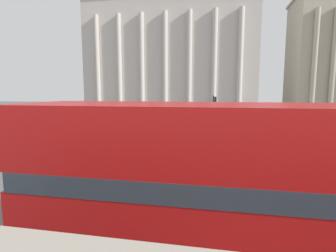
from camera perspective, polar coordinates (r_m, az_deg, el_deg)
name	(u,v)px	position (r m, az deg, el deg)	size (l,w,h in m)	color
double_decker_bus	(243,186)	(6.29, 16.05, -12.48)	(10.37, 2.74, 4.18)	black
plaza_building_left	(172,59)	(55.83, 0.87, 14.43)	(33.48, 14.69, 22.31)	#BCB2A8
traffic_light_near	(251,135)	(13.65, 17.61, -1.78)	(0.42, 0.24, 3.55)	black
traffic_light_mid	(150,119)	(20.75, -3.94, 1.62)	(0.42, 0.24, 3.54)	black
traffic_light_far	(214,111)	(25.25, 9.96, 3.31)	(0.42, 0.24, 4.06)	black
car_silver	(165,123)	(31.08, -0.67, 0.60)	(4.20, 1.93, 1.35)	black
car_maroon	(174,126)	(29.03, 1.38, 0.10)	(4.20, 1.93, 1.35)	black
pedestrian_grey	(244,166)	(12.94, 16.29, -8.44)	(0.32, 0.32, 1.68)	#282B33
pedestrian_white	(250,128)	(26.92, 17.50, -0.32)	(0.32, 0.32, 1.64)	#282B33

